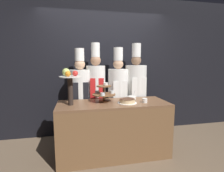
{
  "coord_description": "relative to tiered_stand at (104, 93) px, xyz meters",
  "views": [
    {
      "loc": [
        -0.57,
        -2.29,
        1.51
      ],
      "look_at": [
        0.0,
        0.44,
        1.11
      ],
      "focal_mm": 28.0,
      "sensor_mm": 36.0,
      "label": 1
    }
  ],
  "objects": [
    {
      "name": "ground_plane",
      "position": [
        0.13,
        -0.43,
        -1.01
      ],
      "size": [
        14.0,
        14.0,
        0.0
      ],
      "primitive_type": "plane",
      "color": "brown"
    },
    {
      "name": "wall_back",
      "position": [
        0.13,
        0.87,
        0.39
      ],
      "size": [
        10.0,
        0.06,
        2.8
      ],
      "color": "black",
      "rests_on": "ground_plane"
    },
    {
      "name": "buffet_counter",
      "position": [
        0.13,
        -0.09,
        -0.58
      ],
      "size": [
        1.74,
        0.68,
        0.86
      ],
      "color": "brown",
      "rests_on": "ground_plane"
    },
    {
      "name": "tiered_stand",
      "position": [
        0.0,
        0.0,
        0.0
      ],
      "size": [
        0.37,
        0.37,
        0.3
      ],
      "color": "brown",
      "rests_on": "buffet_counter"
    },
    {
      "name": "fruit_pedestal",
      "position": [
        -0.53,
        -0.11,
        0.22
      ],
      "size": [
        0.31,
        0.31,
        0.54
      ],
      "color": "#2D231E",
      "rests_on": "buffet_counter"
    },
    {
      "name": "cake_round",
      "position": [
        0.34,
        -0.17,
        -0.11
      ],
      "size": [
        0.3,
        0.3,
        0.07
      ],
      "color": "white",
      "rests_on": "buffet_counter"
    },
    {
      "name": "cup_white",
      "position": [
        0.62,
        -0.2,
        -0.11
      ],
      "size": [
        0.08,
        0.08,
        0.07
      ],
      "color": "white",
      "rests_on": "buffet_counter"
    },
    {
      "name": "serving_bowl_far",
      "position": [
        0.5,
        0.09,
        -0.12
      ],
      "size": [
        0.15,
        0.15,
        0.15
      ],
      "color": "white",
      "rests_on": "buffet_counter"
    },
    {
      "name": "chef_left",
      "position": [
        -0.36,
        0.48,
        -0.08
      ],
      "size": [
        0.4,
        0.4,
        1.74
      ],
      "color": "#28282D",
      "rests_on": "ground_plane"
    },
    {
      "name": "chef_center_left",
      "position": [
        -0.07,
        0.48,
        -0.01
      ],
      "size": [
        0.35,
        0.35,
        1.84
      ],
      "color": "#38332D",
      "rests_on": "ground_plane"
    },
    {
      "name": "chef_center_right",
      "position": [
        0.35,
        0.48,
        -0.06
      ],
      "size": [
        0.38,
        0.38,
        1.76
      ],
      "color": "#28282D",
      "rests_on": "ground_plane"
    },
    {
      "name": "chef_right",
      "position": [
        0.71,
        0.48,
        -0.02
      ],
      "size": [
        0.4,
        0.4,
        1.84
      ],
      "color": "#38332D",
      "rests_on": "ground_plane"
    }
  ]
}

